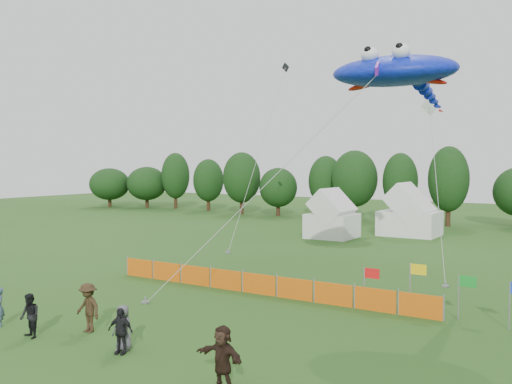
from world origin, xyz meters
The scene contains 14 objects.
ground centered at (0.00, 0.00, 0.00)m, with size 160.00×160.00×0.00m, color #234C16.
treeline centered at (1.61, 44.93, 4.18)m, with size 104.57×8.78×8.36m.
tent_left centered at (-7.23, 29.64, 1.72)m, with size 3.86×3.86×3.40m.
tent_right centered at (-2.05, 34.71, 1.79)m, with size 5.02×4.02×3.55m.
barrier_fence centered at (-1.40, 8.46, 0.50)m, with size 17.90×0.06×1.00m.
flag_row centered at (9.19, 8.84, 1.33)m, with size 10.73×0.45×2.17m.
spectator_b centered at (-4.81, -2.04, 0.83)m, with size 0.80×0.63×1.65m, color black.
spectator_c centered at (-3.56, -0.39, 0.95)m, with size 1.23×0.71×1.90m, color #322314.
spectator_d centered at (-0.71, -1.48, 0.79)m, with size 0.93×0.39×1.58m, color black.
spectator_e centered at (-0.87, -1.20, 0.80)m, with size 0.78×0.51×1.60m, color #4A4A4F.
spectator_f centered at (3.98, -2.08, 0.92)m, with size 1.71×0.55×1.85m, color black.
stingray_kite centered at (4.80, 10.52, 10.59)m, with size 12.82×13.65×11.63m.
small_kite_white centered at (4.39, 18.35, 6.95)m, with size 3.02×5.09×10.49m.
small_kite_dark centered at (-9.94, 22.53, 7.98)m, with size 0.80×8.39×14.71m.
Camera 1 is at (13.39, -15.10, 6.51)m, focal length 40.00 mm.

